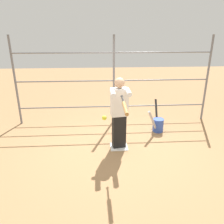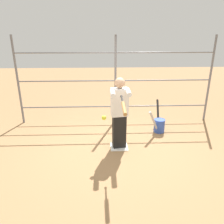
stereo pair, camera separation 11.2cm
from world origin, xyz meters
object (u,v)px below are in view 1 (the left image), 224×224
Objects in this scene: batter at (119,112)px; softball_in_flight at (104,118)px; baseball_bat_swinging at (125,107)px; bat_bucket at (158,124)px.

softball_in_flight is (0.35, 0.45, 0.04)m from batter.
softball_in_flight is at bearing -52.96° from baseball_bat_swinging.
batter is 1.60× the size of bat_bucket.
softball_in_flight is (0.35, -0.46, -0.39)m from baseball_bat_swinging.
bat_bucket is (-1.13, -0.83, -0.68)m from batter.
batter is at bearing -90.11° from baseball_bat_swinging.
batter is 1.01m from baseball_bat_swinging.
softball_in_flight is at bearing 40.83° from bat_bucket.
bat_bucket is at bearing -123.17° from baseball_bat_swinging.
softball_in_flight reaches higher than bat_bucket.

